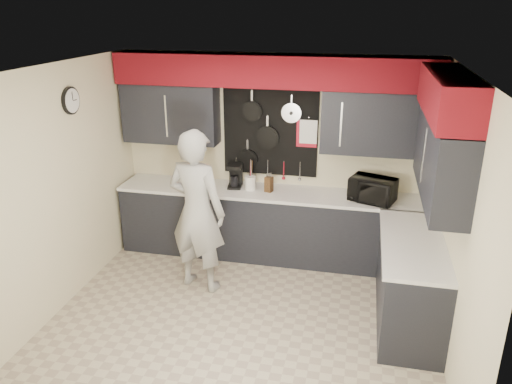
% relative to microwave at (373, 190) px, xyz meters
% --- Properties ---
extents(ground, '(4.00, 4.00, 0.00)m').
position_rel_microwave_xyz_m(ground, '(-1.27, -1.38, -1.06)').
color(ground, '#B2A78B').
rests_on(ground, ground).
extents(back_wall_assembly, '(4.00, 0.36, 2.60)m').
position_rel_microwave_xyz_m(back_wall_assembly, '(-1.26, 0.22, 0.95)').
color(back_wall_assembly, beige).
rests_on(back_wall_assembly, ground).
extents(right_wall_assembly, '(0.36, 3.50, 2.60)m').
position_rel_microwave_xyz_m(right_wall_assembly, '(0.58, -1.12, 0.88)').
color(right_wall_assembly, beige).
rests_on(right_wall_assembly, ground).
extents(left_wall_assembly, '(0.05, 3.50, 2.60)m').
position_rel_microwave_xyz_m(left_wall_assembly, '(-3.27, -1.36, 0.27)').
color(left_wall_assembly, beige).
rests_on(left_wall_assembly, ground).
extents(base_cabinets, '(3.95, 2.20, 0.92)m').
position_rel_microwave_xyz_m(base_cabinets, '(-0.78, -0.25, -0.61)').
color(base_cabinets, black).
rests_on(base_cabinets, ground).
extents(microwave, '(0.61, 0.50, 0.29)m').
position_rel_microwave_xyz_m(microwave, '(0.00, 0.00, 0.00)').
color(microwave, black).
rests_on(microwave, base_cabinets).
extents(knife_block, '(0.11, 0.11, 0.19)m').
position_rel_microwave_xyz_m(knife_block, '(-1.28, 0.04, -0.05)').
color(knife_block, '#332010').
rests_on(knife_block, base_cabinets).
extents(utensil_crock, '(0.14, 0.14, 0.18)m').
position_rel_microwave_xyz_m(utensil_crock, '(-1.52, 0.06, -0.05)').
color(utensil_crock, white).
rests_on(utensil_crock, base_cabinets).
extents(coffee_maker, '(0.20, 0.23, 0.31)m').
position_rel_microwave_xyz_m(coffee_maker, '(-1.74, 0.12, 0.02)').
color(coffee_maker, black).
rests_on(coffee_maker, base_cabinets).
extents(person, '(0.78, 0.61, 1.91)m').
position_rel_microwave_xyz_m(person, '(-1.93, -0.85, -0.11)').
color(person, '#A4A4A2').
rests_on(person, ground).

